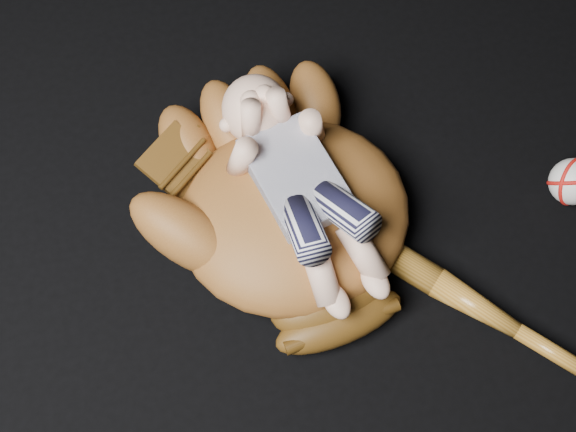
{
  "coord_description": "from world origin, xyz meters",
  "views": [
    {
      "loc": [
        -0.13,
        -0.37,
        1.07
      ],
      "look_at": [
        -0.02,
        0.08,
        0.09
      ],
      "focal_mm": 45.0,
      "sensor_mm": 36.0,
      "label": 1
    }
  ],
  "objects_px": {
    "newborn_baby": "(306,191)",
    "baseball_glove": "(294,209)",
    "baseball": "(573,182)",
    "baseball_bat": "(453,292)"
  },
  "relations": [
    {
      "from": "baseball_glove",
      "to": "baseball",
      "type": "xyz_separation_m",
      "value": [
        0.46,
        -0.04,
        -0.04
      ]
    },
    {
      "from": "newborn_baby",
      "to": "baseball_bat",
      "type": "xyz_separation_m",
      "value": [
        0.19,
        -0.16,
        -0.11
      ]
    },
    {
      "from": "baseball_bat",
      "to": "baseball",
      "type": "bearing_deg",
      "value": 27.5
    },
    {
      "from": "baseball",
      "to": "baseball_glove",
      "type": "bearing_deg",
      "value": 175.01
    },
    {
      "from": "baseball_bat",
      "to": "baseball",
      "type": "xyz_separation_m",
      "value": [
        0.25,
        0.13,
        0.01
      ]
    },
    {
      "from": "newborn_baby",
      "to": "baseball_glove",
      "type": "bearing_deg",
      "value": 153.52
    },
    {
      "from": "baseball_bat",
      "to": "baseball",
      "type": "distance_m",
      "value": 0.28
    },
    {
      "from": "baseball_glove",
      "to": "baseball",
      "type": "relative_size",
      "value": 6.68
    },
    {
      "from": "baseball",
      "to": "newborn_baby",
      "type": "bearing_deg",
      "value": 175.3
    },
    {
      "from": "baseball_glove",
      "to": "baseball",
      "type": "height_order",
      "value": "baseball_glove"
    }
  ]
}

